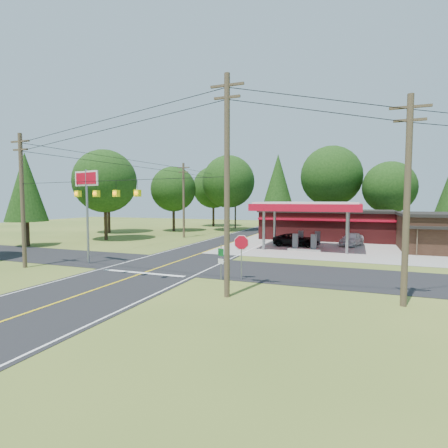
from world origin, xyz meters
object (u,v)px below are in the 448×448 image
(gas_canopy, at_px, (307,208))
(sedan_car, at_px, (352,239))
(suv_car, at_px, (296,240))
(big_stop_sign, at_px, (87,193))
(octagonal_stop_sign, at_px, (241,246))

(gas_canopy, height_order, sedan_car, gas_canopy)
(suv_car, bearing_deg, big_stop_sign, 138.88)
(big_stop_sign, bearing_deg, sedan_car, 44.24)
(gas_canopy, bearing_deg, big_stop_sign, -135.32)
(gas_canopy, xyz_separation_m, octagonal_stop_sign, (-2.00, -16.01, -2.07))
(suv_car, bearing_deg, sedan_car, -67.72)
(big_stop_sign, bearing_deg, gas_canopy, 44.68)
(gas_canopy, height_order, octagonal_stop_sign, gas_canopy)
(suv_car, distance_m, big_stop_sign, 22.07)
(gas_canopy, distance_m, sedan_car, 6.88)
(gas_canopy, xyz_separation_m, sedan_car, (4.34, 4.00, -3.53))
(gas_canopy, relative_size, big_stop_sign, 1.42)
(octagonal_stop_sign, bearing_deg, big_stop_sign, 175.64)
(big_stop_sign, bearing_deg, suv_car, 50.15)
(suv_car, relative_size, big_stop_sign, 0.66)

